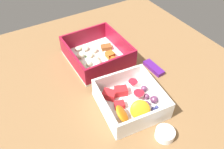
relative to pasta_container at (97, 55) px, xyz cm
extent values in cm
cube|color=brown|center=(10.71, -1.50, -2.84)|extent=(80.00, 80.00, 2.00)
cube|color=white|center=(-0.12, 0.12, -1.54)|extent=(18.05, 16.62, 0.60)
cube|color=maroon|center=(-8.79, 0.06, 1.44)|extent=(0.71, 16.50, 5.36)
cube|color=maroon|center=(8.55, 0.18, 1.44)|extent=(0.71, 16.50, 5.36)
cube|color=maroon|center=(-0.17, 8.06, 1.44)|extent=(16.74, 0.72, 5.36)
cube|color=maroon|center=(-0.06, -7.83, 1.44)|extent=(16.74, 0.72, 5.36)
ellipsoid|color=beige|center=(0.47, -5.96, -0.53)|extent=(1.97, 2.36, 1.01)
ellipsoid|color=beige|center=(1.81, -3.71, -0.50)|extent=(2.53, 2.55, 1.06)
ellipsoid|color=beige|center=(-2.78, 0.71, -0.49)|extent=(2.48, 2.61, 1.07)
ellipsoid|color=beige|center=(5.37, -3.95, -0.50)|extent=(2.49, 2.56, 1.06)
ellipsoid|color=beige|center=(-6.25, -3.40, -0.44)|extent=(1.99, 2.54, 1.14)
ellipsoid|color=beige|center=(-2.49, -4.43, -0.26)|extent=(2.01, 2.82, 1.39)
ellipsoid|color=beige|center=(5.25, -0.49, -0.52)|extent=(2.33, 2.48, 1.02)
ellipsoid|color=beige|center=(1.03, -0.97, -0.46)|extent=(2.18, 2.59, 1.10)
ellipsoid|color=beige|center=(2.89, -6.11, -0.32)|extent=(3.20, 3.00, 1.31)
ellipsoid|color=beige|center=(-5.05, -1.06, -0.37)|extent=(2.61, 2.97, 1.24)
ellipsoid|color=beige|center=(-1.50, -1.84, -0.41)|extent=(2.72, 2.22, 1.18)
ellipsoid|color=beige|center=(3.27, -1.85, -0.21)|extent=(3.54, 3.20, 1.46)
cube|color=#AD5B1E|center=(1.67, 3.60, -0.40)|extent=(2.44, 2.36, 1.67)
cube|color=brown|center=(-2.53, 4.64, -0.61)|extent=(3.05, 3.74, 1.26)
cube|color=#AD5B1E|center=(4.91, 3.62, -0.51)|extent=(3.90, 3.83, 1.46)
cube|color=#387A33|center=(1.86, -5.38, -1.14)|extent=(0.60, 0.40, 0.20)
cube|color=#387A33|center=(-2.21, -2.88, -1.14)|extent=(0.60, 0.40, 0.20)
cube|color=#387A33|center=(-6.50, -1.44, -1.14)|extent=(0.60, 0.40, 0.20)
cube|color=white|center=(20.07, -1.36, -1.54)|extent=(16.47, 15.91, 0.60)
cube|color=white|center=(12.91, -0.58, 1.08)|extent=(2.16, 14.35, 4.64)
cube|color=white|center=(27.23, -2.14, 1.08)|extent=(2.16, 14.35, 4.64)
cube|color=white|center=(20.82, 5.48, 1.08)|extent=(13.78, 2.10, 4.64)
cube|color=white|center=(19.32, -8.21, 1.08)|extent=(13.78, 2.10, 4.64)
ellipsoid|color=orange|center=(23.16, -5.72, 1.11)|extent=(5.55, 5.11, 4.49)
ellipsoid|color=orange|center=(24.24, -1.41, 1.09)|extent=(5.94, 6.14, 4.45)
cube|color=red|center=(19.56, -4.18, -0.48)|extent=(2.58, 2.97, 1.50)
cube|color=red|center=(15.57, -4.77, -0.26)|extent=(4.07, 3.98, 1.96)
cube|color=red|center=(16.02, -1.37, -0.27)|extent=(3.38, 3.86, 1.94)
sphere|color=#562D4C|center=(22.71, 1.69, -0.45)|extent=(1.58, 1.58, 1.58)
sphere|color=#562D4C|center=(20.75, 3.15, -0.47)|extent=(1.53, 1.53, 1.53)
sphere|color=#562D4C|center=(18.28, 4.16, -0.40)|extent=(1.67, 1.67, 1.67)
sphere|color=#562D4C|center=(22.60, 4.02, -0.26)|extent=(1.95, 1.95, 1.95)
cone|color=red|center=(15.53, 2.52, -0.24)|extent=(2.49, 2.49, 1.99)
cone|color=red|center=(19.65, 1.40, -0.16)|extent=(2.70, 2.70, 2.16)
sphere|color=navy|center=(24.54, 3.40, -0.76)|extent=(0.94, 0.94, 0.94)
sphere|color=navy|center=(25.75, 1.11, -0.65)|extent=(1.17, 1.17, 1.17)
sphere|color=navy|center=(24.63, 2.28, -0.68)|extent=(1.11, 1.11, 1.11)
sphere|color=navy|center=(25.98, 3.96, -0.69)|extent=(1.09, 1.09, 1.09)
sphere|color=navy|center=(26.09, 2.58, -0.68)|extent=(1.12, 1.12, 1.12)
cube|color=#51197A|center=(12.47, 12.06, -1.24)|extent=(7.10, 2.70, 1.20)
cylinder|color=white|center=(31.19, 0.34, -0.83)|extent=(4.29, 4.29, 2.01)
camera|label=1|loc=(47.66, -22.84, 42.18)|focal=35.52mm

